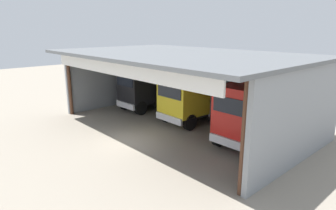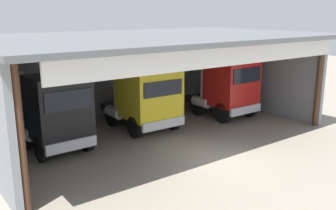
{
  "view_description": "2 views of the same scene",
  "coord_description": "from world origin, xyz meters",
  "px_view_note": "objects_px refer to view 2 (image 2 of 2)",
  "views": [
    {
      "loc": [
        13.36,
        -8.95,
        6.39
      ],
      "look_at": [
        0.0,
        3.22,
        1.66
      ],
      "focal_mm": 31.19,
      "sensor_mm": 36.0,
      "label": 1
    },
    {
      "loc": [
        -10.39,
        -10.69,
        5.97
      ],
      "look_at": [
        0.0,
        3.22,
        1.66
      ],
      "focal_mm": 40.05,
      "sensor_mm": 36.0,
      "label": 2
    }
  ],
  "objects_px": {
    "oil_drum": "(69,116)",
    "truck_yellow_center_bay": "(145,97)",
    "truck_red_left_bay": "(228,86)",
    "truck_black_yard_outside": "(56,112)"
  },
  "relations": [
    {
      "from": "oil_drum",
      "to": "truck_yellow_center_bay",
      "type": "bearing_deg",
      "value": -51.66
    },
    {
      "from": "truck_red_left_bay",
      "to": "oil_drum",
      "type": "xyz_separation_m",
      "value": [
        -7.93,
        4.34,
        -1.43
      ]
    },
    {
      "from": "truck_yellow_center_bay",
      "to": "oil_drum",
      "type": "xyz_separation_m",
      "value": [
        -2.78,
        3.51,
        -1.3
      ]
    },
    {
      "from": "truck_black_yard_outside",
      "to": "truck_red_left_bay",
      "type": "height_order",
      "value": "truck_red_left_bay"
    },
    {
      "from": "truck_black_yard_outside",
      "to": "truck_red_left_bay",
      "type": "bearing_deg",
      "value": 176.41
    },
    {
      "from": "oil_drum",
      "to": "truck_red_left_bay",
      "type": "bearing_deg",
      "value": -28.68
    },
    {
      "from": "truck_black_yard_outside",
      "to": "oil_drum",
      "type": "bearing_deg",
      "value": -118.93
    },
    {
      "from": "oil_drum",
      "to": "truck_black_yard_outside",
      "type": "bearing_deg",
      "value": -117.79
    },
    {
      "from": "truck_yellow_center_bay",
      "to": "truck_red_left_bay",
      "type": "xyz_separation_m",
      "value": [
        5.16,
        -0.83,
        0.13
      ]
    },
    {
      "from": "truck_black_yard_outside",
      "to": "oil_drum",
      "type": "distance_m",
      "value": 4.63
    }
  ]
}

